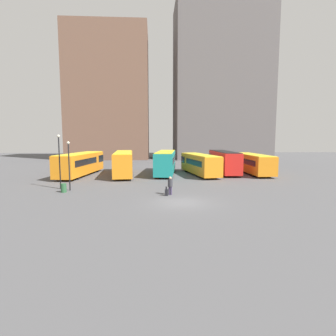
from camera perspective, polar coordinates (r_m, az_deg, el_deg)
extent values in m
plane|color=#4C4C4F|center=(21.26, 2.97, -7.49)|extent=(160.00, 160.00, 0.00)
cube|color=brown|center=(72.00, -12.75, 15.25)|extent=(20.29, 12.45, 32.99)
cube|color=#5B5656|center=(73.88, 11.34, 17.73)|extent=(24.02, 14.78, 39.80)
cube|color=orange|center=(38.88, -18.44, 0.95)|extent=(3.99, 12.50, 2.78)
cube|color=black|center=(43.54, -15.99, 2.02)|extent=(2.86, 2.54, 1.05)
cube|color=black|center=(37.83, -19.08, 1.31)|extent=(3.51, 8.11, 0.83)
cube|color=yellow|center=(38.78, -18.51, 3.05)|extent=(3.76, 12.23, 0.08)
cylinder|color=black|center=(42.52, -16.48, -0.13)|extent=(2.58, 1.31, 1.03)
cylinder|color=black|center=(35.52, -20.66, -1.49)|extent=(2.58, 1.31, 1.03)
cube|color=orange|center=(37.53, -9.64, 1.12)|extent=(3.38, 11.88, 2.96)
cube|color=black|center=(42.29, -9.45, 2.19)|extent=(2.64, 2.34, 1.12)
cube|color=black|center=(36.45, -9.70, 1.55)|extent=(3.06, 7.68, 0.89)
cube|color=yellow|center=(37.43, -9.68, 3.43)|extent=(3.17, 11.63, 0.08)
cylinder|color=black|center=(41.27, -9.45, -0.18)|extent=(2.40, 1.17, 0.98)
cylinder|color=black|center=(34.06, -9.78, -1.53)|extent=(2.40, 1.17, 0.98)
cube|color=#19847F|center=(38.34, -0.52, 1.31)|extent=(3.71, 11.59, 2.96)
cube|color=black|center=(42.95, -0.10, 2.34)|extent=(2.69, 2.36, 1.13)
cube|color=black|center=(37.29, -0.62, 1.74)|extent=(3.27, 7.52, 0.89)
cube|color=yellow|center=(38.24, -0.52, 3.58)|extent=(3.49, 11.34, 0.08)
cylinder|color=black|center=(41.97, -0.19, 0.01)|extent=(2.43, 1.24, 0.98)
cylinder|color=black|center=(34.97, -0.90, -1.24)|extent=(2.43, 1.24, 0.98)
cube|color=orange|center=(37.80, 6.88, 0.91)|extent=(4.17, 11.10, 2.57)
cube|color=black|center=(41.98, 4.89, 1.90)|extent=(2.80, 2.37, 0.98)
cube|color=black|center=(36.85, 7.38, 1.27)|extent=(3.58, 7.25, 0.77)
cube|color=yellow|center=(37.70, 6.90, 2.91)|extent=(3.94, 10.86, 0.08)
cylinder|color=black|center=(41.08, 5.32, -0.13)|extent=(2.51, 1.36, 1.00)
cylinder|color=black|center=(34.78, 8.67, -1.34)|extent=(2.51, 1.36, 1.00)
cube|color=red|center=(40.55, 12.04, 1.44)|extent=(2.77, 11.62, 2.91)
cube|color=black|center=(45.14, 10.67, 2.40)|extent=(2.51, 2.20, 1.10)
cube|color=black|center=(39.52, 12.40, 1.83)|extent=(2.67, 7.47, 0.87)
cube|color=black|center=(40.46, 12.09, 3.54)|extent=(2.57, 11.39, 0.08)
cylinder|color=black|center=(44.14, 10.94, 0.26)|extent=(2.34, 1.12, 1.05)
cylinder|color=black|center=(37.22, 13.27, -0.90)|extent=(2.34, 1.12, 1.05)
cube|color=orange|center=(40.75, 17.98, 1.00)|extent=(2.81, 11.12, 2.51)
cube|color=black|center=(45.00, 16.01, 1.93)|extent=(2.67, 2.08, 0.95)
cube|color=black|center=(39.79, 18.48, 1.32)|extent=(2.76, 7.14, 0.75)
cube|color=yellow|center=(40.66, 18.04, 2.82)|extent=(2.59, 10.90, 0.08)
cylinder|color=black|center=(44.07, 16.41, 0.09)|extent=(2.51, 1.08, 1.03)
cylinder|color=black|center=(37.67, 19.71, -1.03)|extent=(2.51, 1.08, 1.03)
cylinder|color=#382D4C|center=(24.04, 0.29, -4.94)|extent=(0.18, 0.18, 0.76)
cylinder|color=#382D4C|center=(24.01, 0.68, -4.96)|extent=(0.18, 0.18, 0.76)
cylinder|color=#2D2D33|center=(23.90, 0.49, -3.27)|extent=(0.53, 0.53, 0.66)
sphere|color=tan|center=(23.82, 0.49, -2.18)|extent=(0.25, 0.25, 0.25)
cube|color=black|center=(23.66, -0.32, -5.34)|extent=(0.33, 0.37, 0.59)
cube|color=black|center=(23.47, -0.37, -4.38)|extent=(0.14, 0.06, 0.26)
cylinder|color=black|center=(28.84, -22.52, 1.00)|extent=(0.12, 0.12, 5.30)
sphere|color=beige|center=(28.74, -22.75, 6.43)|extent=(0.28, 0.28, 0.28)
cylinder|color=black|center=(27.54, -20.71, 0.15)|extent=(0.12, 0.12, 4.63)
sphere|color=beige|center=(27.41, -20.90, 5.15)|extent=(0.28, 0.28, 0.28)
cylinder|color=#285633|center=(27.02, -21.77, -4.05)|extent=(0.52, 0.52, 0.85)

